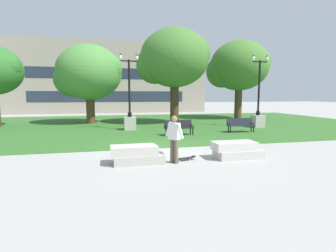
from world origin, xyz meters
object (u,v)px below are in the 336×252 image
object	(u,v)px
park_bench_near_right	(179,127)
concrete_block_left	(236,150)
skateboard	(183,158)
person_skateboarder	(174,137)
lamp_post_left	(258,113)
concrete_block_center	(137,155)
park_bench_near_left	(240,124)
lamp_post_right	(130,115)

from	to	relation	value
park_bench_near_right	concrete_block_left	bearing A→B (deg)	-83.27
concrete_block_left	skateboard	world-z (taller)	concrete_block_left
park_bench_near_right	person_skateboarder	bearing A→B (deg)	-106.68
skateboard	park_bench_near_right	bearing A→B (deg)	76.31
concrete_block_left	lamp_post_left	xyz separation A→B (m)	(6.08, 8.40, 0.78)
concrete_block_left	concrete_block_center	bearing A→B (deg)	178.98
person_skateboarder	park_bench_near_left	xyz separation A→B (m)	(6.10, 6.52, -0.43)
park_bench_near_left	park_bench_near_right	bearing A→B (deg)	-175.19
concrete_block_left	lamp_post_right	distance (m)	9.76
concrete_block_center	park_bench_near_left	size ratio (longest dim) A/B	1.04
skateboard	lamp_post_left	distance (m)	11.78
person_skateboarder	lamp_post_left	bearing A→B (deg)	44.90
concrete_block_center	park_bench_near_right	bearing A→B (deg)	61.72
concrete_block_left	skateboard	distance (m)	2.16
concrete_block_left	park_bench_near_right	distance (m)	6.01
concrete_block_center	lamp_post_left	distance (m)	13.00
park_bench_near_right	lamp_post_right	size ratio (longest dim) A/B	0.36
concrete_block_left	park_bench_near_left	world-z (taller)	park_bench_near_left
concrete_block_center	concrete_block_left	size ratio (longest dim) A/B	0.99
concrete_block_center	park_bench_near_right	world-z (taller)	park_bench_near_right
lamp_post_right	concrete_block_center	bearing A→B (deg)	-93.04
concrete_block_left	person_skateboarder	world-z (taller)	person_skateboarder
skateboard	park_bench_near_right	size ratio (longest dim) A/B	0.56
concrete_block_left	park_bench_near_right	world-z (taller)	park_bench_near_right
concrete_block_center	lamp_post_right	bearing A→B (deg)	86.96
skateboard	park_bench_near_left	distance (m)	8.50
concrete_block_center	park_bench_near_right	distance (m)	6.70
lamp_post_right	park_bench_near_right	bearing A→B (deg)	-49.59
concrete_block_left	skateboard	size ratio (longest dim) A/B	1.85
concrete_block_center	lamp_post_left	bearing A→B (deg)	39.91
lamp_post_right	lamp_post_left	distance (m)	9.50
concrete_block_center	person_skateboarder	bearing A→B (deg)	-11.72
park_bench_near_right	park_bench_near_left	bearing A→B (deg)	4.81
person_skateboarder	lamp_post_left	xyz separation A→B (m)	(8.63, 8.60, 0.13)
concrete_block_center	skateboard	bearing A→B (deg)	-1.43
lamp_post_right	skateboard	bearing A→B (deg)	-82.22
park_bench_near_left	lamp_post_left	xyz separation A→B (m)	(2.53, 2.08, 0.55)
park_bench_near_left	park_bench_near_right	world-z (taller)	same
concrete_block_left	person_skateboarder	size ratio (longest dim) A/B	1.12
skateboard	person_skateboarder	bearing A→B (deg)	-150.12
person_skateboarder	lamp_post_right	world-z (taller)	lamp_post_right
park_bench_near_right	lamp_post_right	distance (m)	4.18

